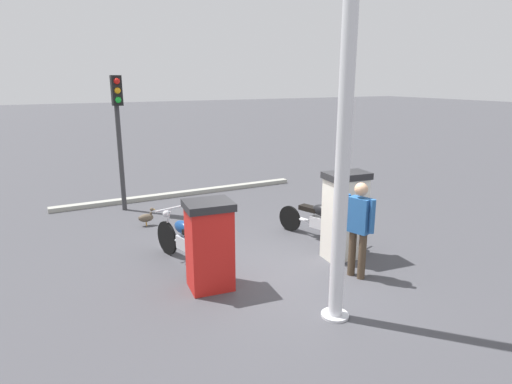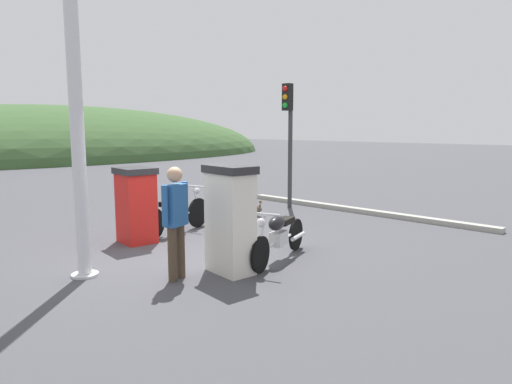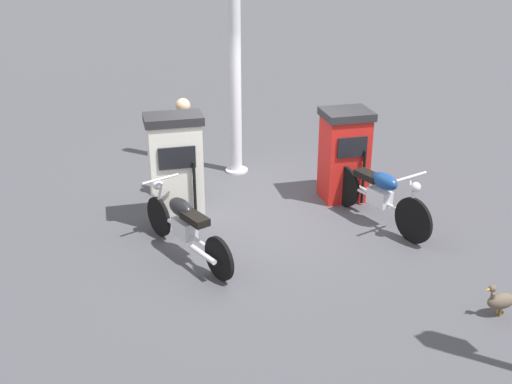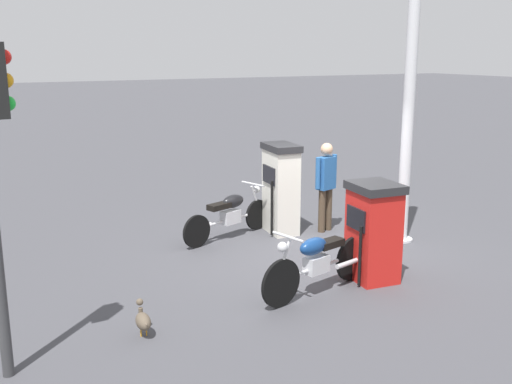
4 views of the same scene
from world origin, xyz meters
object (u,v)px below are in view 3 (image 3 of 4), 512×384
fuel_pump_near (176,170)px  fuel_pump_far (344,154)px  motorcycle_near_pump (185,224)px  wandering_duck (500,300)px  attendant_person (185,143)px  canopy_support_pole (235,41)px  motorcycle_far_pump (379,193)px

fuel_pump_near → fuel_pump_far: size_ratio=1.14×
fuel_pump_far → motorcycle_near_pump: 3.03m
motorcycle_near_pump → wandering_duck: size_ratio=4.72×
fuel_pump_far → attendant_person: 2.53m
fuel_pump_near → canopy_support_pole: (-1.68, 1.45, 1.47)m
motorcycle_far_pump → canopy_support_pole: 3.52m
attendant_person → fuel_pump_near: bearing=-22.4°
wandering_duck → canopy_support_pole: 5.85m
fuel_pump_far → motorcycle_far_pump: (1.02, 0.07, -0.26)m
fuel_pump_far → canopy_support_pole: 2.63m
fuel_pump_near → wandering_duck: 4.66m
motorcycle_near_pump → motorcycle_far_pump: 2.92m
fuel_pump_near → attendant_person: bearing=157.6°
fuel_pump_far → canopy_support_pole: (-1.68, -1.27, 1.57)m
attendant_person → wandering_duck: (4.36, 2.60, -0.76)m
motorcycle_near_pump → attendant_person: size_ratio=1.19×
motorcycle_far_pump → wandering_duck: (2.56, 0.13, -0.29)m
canopy_support_pole → fuel_pump_near: bearing=-40.9°
motorcycle_near_pump → wandering_duck: motorcycle_near_pump is taller
fuel_pump_near → canopy_support_pole: 2.66m
attendant_person → fuel_pump_far: bearing=71.9°
fuel_pump_near → motorcycle_far_pump: size_ratio=0.81×
attendant_person → wandering_duck: bearing=30.8°
motorcycle_far_pump → attendant_person: size_ratio=1.24×
fuel_pump_near → canopy_support_pole: bearing=139.1°
motorcycle_far_pump → canopy_support_pole: (-2.70, -1.34, 1.83)m
fuel_pump_near → canopy_support_pole: size_ratio=0.35×
motorcycle_near_pump → attendant_person: 1.90m
motorcycle_far_pump → canopy_support_pole: canopy_support_pole is taller
wandering_duck → motorcycle_far_pump: bearing=-177.1°
canopy_support_pole → motorcycle_near_pump: bearing=-30.6°
motorcycle_near_pump → wandering_duck: bearing=49.7°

